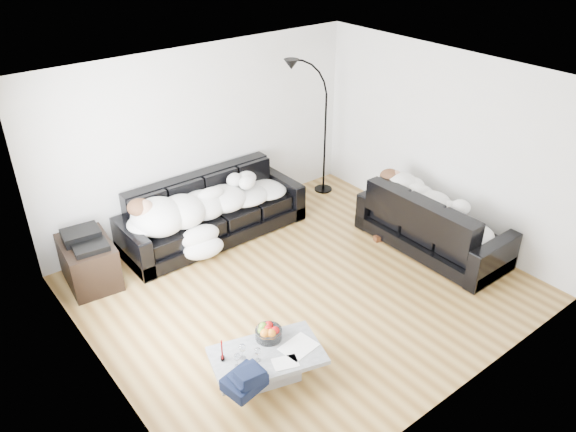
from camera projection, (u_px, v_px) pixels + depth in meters
ground at (303, 287)px, 7.05m from camera, size 5.00×5.00×0.00m
wall_back at (203, 138)px, 7.94m from camera, size 5.00×0.02×2.60m
wall_left at (91, 276)px, 5.06m from camera, size 0.02×4.50×2.60m
wall_right at (443, 144)px, 7.75m from camera, size 0.02×4.50×2.60m
ceiling at (306, 84)px, 5.76m from camera, size 5.00×5.00×0.00m
sofa_back at (213, 210)px, 7.91m from camera, size 2.65×0.92×0.87m
sofa_right at (434, 221)px, 7.64m from camera, size 0.90×2.10×0.85m
sleeper_back at (214, 198)px, 7.77m from camera, size 2.24×0.78×0.45m
sleeper_right at (436, 207)px, 7.54m from camera, size 0.76×1.80×0.44m
teal_cushion at (397, 186)px, 7.91m from camera, size 0.42×0.38×0.20m
coffee_table at (267, 366)px, 5.66m from camera, size 1.24×0.93×0.32m
fruit_bowl at (269, 331)px, 5.74m from camera, size 0.34×0.34×0.17m
wine_glass_a at (242, 351)px, 5.48m from camera, size 0.07×0.07×0.17m
wine_glass_b at (237, 360)px, 5.39m from camera, size 0.07×0.07×0.16m
wine_glass_c at (258, 354)px, 5.46m from camera, size 0.07×0.07×0.16m
candle_left at (222, 352)px, 5.44m from camera, size 0.05×0.05×0.21m
candle_right at (222, 350)px, 5.47m from camera, size 0.05×0.05×0.22m
newspaper_a at (299, 347)px, 5.65m from camera, size 0.39×0.32×0.01m
newspaper_b at (285, 362)px, 5.46m from camera, size 0.30×0.25×0.01m
navy_jacket at (243, 375)px, 5.09m from camera, size 0.46×0.42×0.19m
shoes at (382, 233)px, 8.09m from camera, size 0.50×0.44×0.09m
av_cabinet at (89, 262)px, 7.02m from camera, size 0.66×0.89×0.58m
stereo at (84, 238)px, 6.85m from camera, size 0.48×0.39×0.13m
floor_lamp at (325, 133)px, 8.89m from camera, size 0.78×0.48×2.01m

